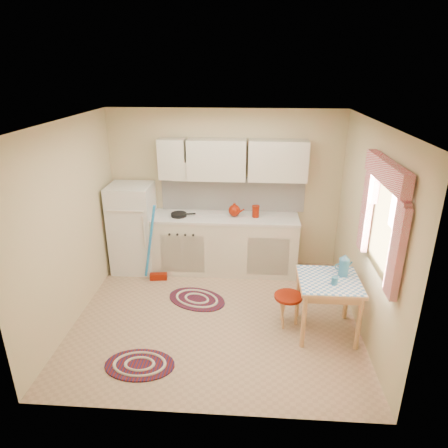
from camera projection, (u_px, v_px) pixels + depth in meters
The scene contains 14 objects.
room_shell at pixel (230, 195), 4.89m from camera, with size 3.64×3.60×2.52m.
fridge at pixel (133, 228), 6.26m from camera, with size 0.65×0.60×1.40m, color silver.
broom at pixel (156, 244), 5.94m from camera, with size 0.28×0.12×1.20m, color #2182D3, non-canonical shape.
base_cabinets at pixel (225, 245), 6.31m from camera, with size 2.25×0.60×0.88m, color beige.
countertop at pixel (225, 217), 6.14m from camera, with size 2.27×0.62×0.04m, color silver.
frying_pan at pixel (179, 215), 6.12m from camera, with size 0.24×0.24×0.05m, color black.
red_kettle at pixel (234, 210), 6.08m from camera, with size 0.20×0.18×0.20m, color maroon, non-canonical shape.
red_canister at pixel (256, 212), 6.07m from camera, with size 0.11×0.11×0.16m, color maroon.
table at pixel (327, 306), 4.83m from camera, with size 0.72×0.72×0.72m, color tan.
stool at pixel (287, 310), 5.02m from camera, with size 0.35×0.35×0.42m, color maroon.
coffee_pot at pixel (344, 265), 4.74m from camera, with size 0.15×0.13×0.30m, color #2D658A, non-canonical shape.
mug at pixel (335, 281), 4.58m from camera, with size 0.07×0.07×0.10m, color #2D658A.
rug_center at pixel (197, 299), 5.62m from camera, with size 0.84×0.56×0.02m, color #66140B, non-canonical shape.
rug_left at pixel (140, 365), 4.39m from camera, with size 0.78×0.52×0.02m, color #66140B, non-canonical shape.
Camera 1 is at (0.41, -4.43, 3.06)m, focal length 32.00 mm.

